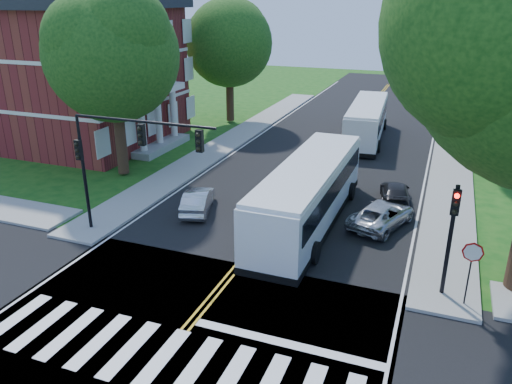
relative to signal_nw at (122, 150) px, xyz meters
The scene contains 21 objects.
ground 9.74m from the signal_nw, 47.67° to the right, with size 140.00×140.00×0.00m, color #134B12.
road 13.69m from the signal_nw, 63.16° to the left, with size 14.00×96.00×0.01m, color black.
cross_road 9.73m from the signal_nw, 47.67° to the right, with size 60.00×12.00×0.01m, color black.
center_line 17.20m from the signal_nw, 69.39° to the left, with size 0.36×70.00×0.01m, color gold.
edge_line_w 16.20m from the signal_nw, 93.47° to the left, with size 0.12×70.00×0.01m, color silver.
edge_line_e 20.54m from the signal_nw, 50.90° to the left, with size 0.12×70.00×0.01m, color silver.
crosswalk 10.07m from the signal_nw, 49.80° to the right, with size 12.60×3.00×0.01m, color silver.
stop_bar 11.40m from the signal_nw, 27.30° to the right, with size 6.60×0.40×0.01m, color silver.
sidewalk_nw 19.22m from the signal_nw, 97.50° to the left, with size 2.60×40.00×0.15m, color gray.
sidewalk_ne 23.75m from the signal_nw, 52.69° to the left, with size 2.60×40.00×0.15m, color gray.
tree_west_near 9.96m from the signal_nw, 126.70° to the left, with size 8.00×8.00×11.40m.
tree_west_far 24.27m from the signal_nw, 102.31° to the left, with size 7.60×7.60×10.67m.
brick_building 21.08m from the signal_nw, 139.86° to the left, with size 20.00×13.00×10.80m.
signal_nw is the anchor object (origin of this frame).
signal_ne 14.13m from the signal_nw, ahead, with size 0.30×0.46×4.40m.
stop_sign 15.05m from the signal_nw, ahead, with size 0.76×0.08×2.53m.
bus_lead 9.16m from the signal_nw, 31.19° to the left, with size 3.11×12.47×3.22m.
bus_follow 23.35m from the signal_nw, 71.07° to the left, with size 3.33×11.55×2.95m.
hatchback 5.70m from the signal_nw, 68.62° to the left, with size 1.30×3.72×1.23m, color silver.
suv 12.91m from the signal_nw, 27.15° to the left, with size 2.00×4.34×1.21m, color #ACAFB3.
dark_sedan 14.96m from the signal_nw, 38.83° to the left, with size 1.57×3.85×1.12m, color black.
Camera 1 is at (7.42, -11.44, 10.74)m, focal length 35.00 mm.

